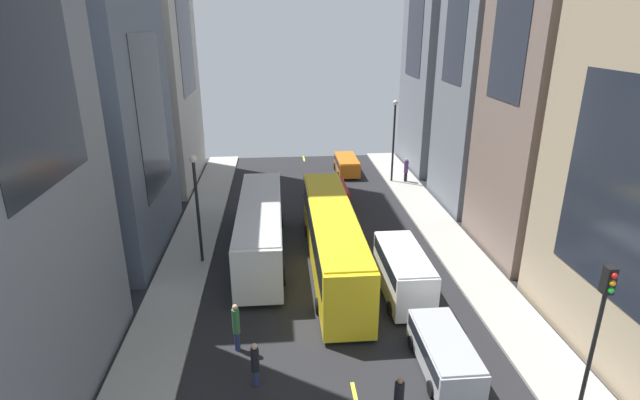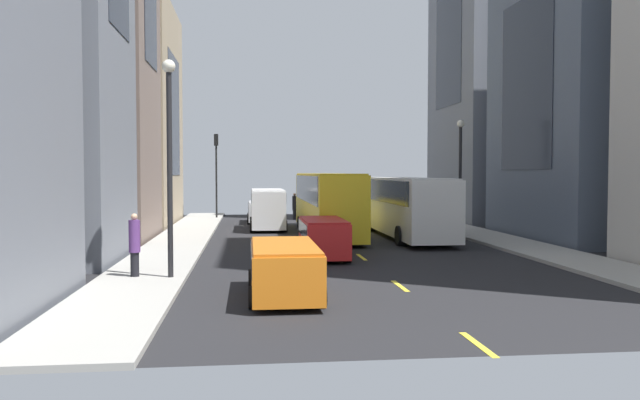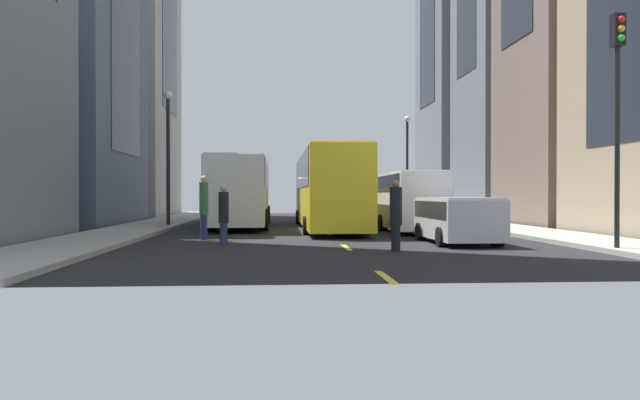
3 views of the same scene
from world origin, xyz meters
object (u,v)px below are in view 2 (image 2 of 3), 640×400
Objects in this scene: pedestrian_crossing_near at (135,243)px; traffic_light_near_corner at (216,160)px; delivery_van_white at (268,206)px; car_red_0 at (323,235)px; car_silver_1 at (262,210)px; streetcar_yellow at (326,198)px; pedestrian_waiting_curb at (384,206)px; car_orange_2 at (284,266)px; pedestrian_walking_far at (366,208)px; city_bus_white at (405,202)px; pedestrian_crossing_mid at (295,206)px.

pedestrian_crossing_near is 28.59m from traffic_light_near_corner.
delivery_van_white reaches higher than car_red_0.
car_red_0 reaches higher than car_silver_1.
streetcar_yellow is 10.55m from car_red_0.
car_orange_2 is at bearing 17.56° from pedestrian_waiting_curb.
traffic_light_near_corner is (11.14, -3.54, 3.57)m from pedestrian_walking_far.
pedestrian_waiting_curb reaches higher than car_red_0.
pedestrian_walking_far reaches higher than car_silver_1.
delivery_van_white is at bearing -37.04° from city_bus_white.
car_silver_1 is 0.97× the size of car_orange_2.
delivery_van_white is at bearing 111.04° from traffic_light_near_corner.
city_bus_white reaches higher than delivery_van_white.
streetcar_yellow is 3.40× the size of car_red_0.
streetcar_yellow is at bearing -173.49° from pedestrian_walking_far.
pedestrian_walking_far is 27.77m from pedestrian_crossing_near.
delivery_van_white is at bearing -29.91° from pedestrian_waiting_curb.
pedestrian_walking_far is at bearing 162.36° from traffic_light_near_corner.
streetcar_yellow is 7.00× the size of pedestrian_crossing_near.
car_silver_1 is at bearing -89.80° from car_orange_2.
car_red_0 is 2.23× the size of pedestrian_walking_far.
traffic_light_near_corner is (7.03, -13.08, 2.49)m from streetcar_yellow.
delivery_van_white is at bearing -82.01° from car_red_0.
car_silver_1 is (3.60, -9.29, -1.22)m from streetcar_yellow.
traffic_light_near_corner is at bearing -83.67° from car_orange_2.
car_red_0 is 18.75m from pedestrian_waiting_curb.
traffic_light_near_corner reaches higher than streetcar_yellow.
pedestrian_walking_far is (-4.11, -9.54, -1.08)m from streetcar_yellow.
pedestrian_crossing_near is at bearing 35.12° from car_red_0.
city_bus_white is 18.23m from car_orange_2.
pedestrian_waiting_curb reaches higher than car_orange_2.
delivery_van_white reaches higher than pedestrian_crossing_near.
delivery_van_white is 2.62× the size of pedestrian_crossing_near.
streetcar_yellow is 3.20× the size of car_silver_1.
city_bus_white is at bearing 152.19° from streetcar_yellow.
city_bus_white is at bearing -114.99° from car_orange_2.
pedestrian_crossing_mid is (-7.33, -27.32, -0.19)m from pedestrian_crossing_near.
pedestrian_walking_far is (0.07, -11.74, -0.97)m from city_bus_white.
car_red_0 is 0.91× the size of car_orange_2.
delivery_van_white reaches higher than pedestrian_walking_far.
car_red_0 is 22.43m from pedestrian_crossing_mid.
car_red_0 is 19.80m from car_silver_1.
pedestrian_waiting_curb is at bearing 166.62° from car_silver_1.
pedestrian_crossing_near is at bearing 46.24° from city_bus_white.
delivery_van_white is 5.86m from car_silver_1.
traffic_light_near_corner reaches higher than car_orange_2.
pedestrian_crossing_mid is (-2.60, -2.75, 0.17)m from car_silver_1.
traffic_light_near_corner reaches higher than pedestrian_crossing_near.
pedestrian_crossing_near is 1.03× the size of pedestrian_crossing_mid.
pedestrian_crossing_mid is at bearing -85.21° from streetcar_yellow.
pedestrian_waiting_curb is 1.09× the size of pedestrian_crossing_near.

